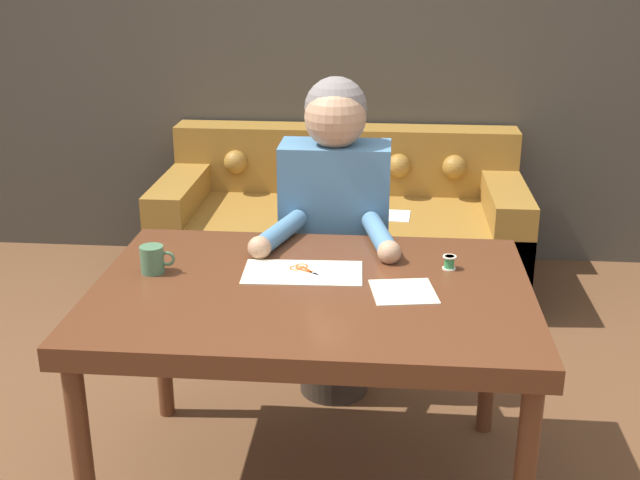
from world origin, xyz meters
The scene contains 9 objects.
wall_back centered at (0.00, 2.29, 1.30)m, with size 8.00×0.06×2.60m.
dining_table centered at (0.05, 0.03, 0.68)m, with size 1.36×0.94×0.75m.
couch centered at (0.03, 1.84, 0.29)m, with size 1.89×0.89×0.80m.
person centered at (0.07, 0.68, 0.68)m, with size 0.52×0.62×1.30m.
pattern_paper_main centered at (0.01, 0.13, 0.76)m, with size 0.39×0.22×0.00m.
pattern_paper_offcut centered at (0.33, 0.01, 0.76)m, with size 0.22×0.22×0.00m.
scissors centered at (0.02, 0.15, 0.76)m, with size 0.18×0.17×0.01m.
mug centered at (-0.47, 0.10, 0.80)m, with size 0.11×0.08×0.09m.
thread_spool centered at (0.48, 0.21, 0.78)m, with size 0.04×0.04×0.05m.
Camera 1 is at (0.27, -2.24, 1.75)m, focal length 45.00 mm.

